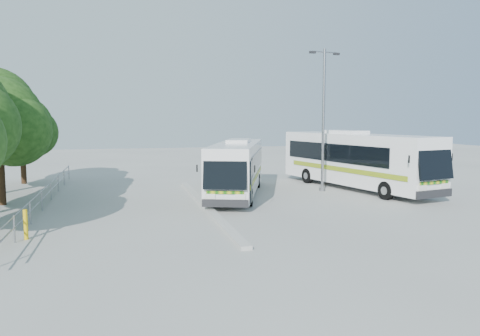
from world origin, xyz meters
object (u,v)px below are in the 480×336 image
object	(u,v)px
tree_far_c	(0,121)
tree_far_e	(23,126)
lamppost	(323,113)
bollard	(26,225)
coach_main	(237,167)
coach_adjacent	(355,159)

from	to	relation	value
tree_far_c	tree_far_e	xyz separation A→B (m)	(-0.51, 8.20, -0.37)
tree_far_e	lamppost	world-z (taller)	lamppost
bollard	coach_main	bearing A→B (deg)	38.21
tree_far_e	bollard	bearing A→B (deg)	-79.57
coach_adjacent	lamppost	xyz separation A→B (m)	(-2.31, -0.26, 2.81)
tree_far_e	lamppost	bearing A→B (deg)	-23.43
bollard	tree_far_c	bearing A→B (deg)	107.45
tree_far_c	coach_main	distance (m)	12.52
lamppost	bollard	world-z (taller)	lamppost
coach_main	coach_adjacent	xyz separation A→B (m)	(7.72, 0.56, 0.24)
tree_far_c	lamppost	bearing A→B (deg)	1.07
tree_far_c	bollard	distance (m)	8.89
tree_far_e	bollard	distance (m)	16.51
tree_far_c	lamppost	size ratio (longest dim) A/B	0.76
tree_far_c	bollard	bearing A→B (deg)	-72.55
coach_adjacent	lamppost	distance (m)	3.64
tree_far_c	tree_far_e	distance (m)	8.22
coach_main	coach_adjacent	bearing A→B (deg)	24.06
tree_far_e	coach_adjacent	bearing A→B (deg)	-20.41
lamppost	bollard	xyz separation A→B (m)	(-15.24, -8.03, -4.14)
bollard	tree_far_e	bearing A→B (deg)	100.43
coach_main	bollard	bearing A→B (deg)	-121.84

